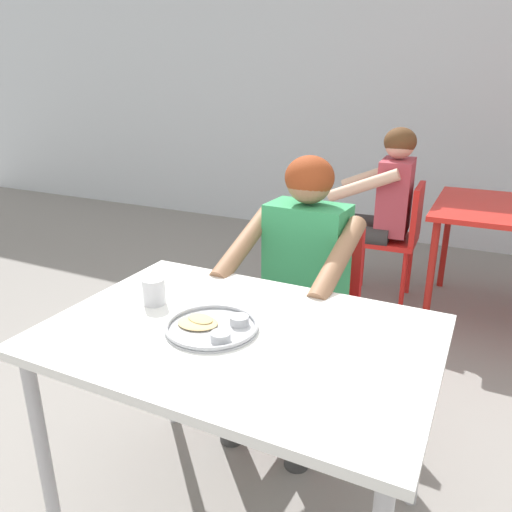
# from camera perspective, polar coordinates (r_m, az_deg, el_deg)

# --- Properties ---
(back_wall) EXTENTS (12.00, 0.12, 3.40)m
(back_wall) POSITION_cam_1_polar(r_m,az_deg,el_deg) (4.77, 20.99, 21.42)
(back_wall) COLOR silver
(back_wall) RESTS_ON ground
(table_foreground) EXTENTS (1.17, 0.80, 0.75)m
(table_foreground) POSITION_cam_1_polar(r_m,az_deg,el_deg) (1.55, -1.96, -11.16)
(table_foreground) COLOR white
(table_foreground) RESTS_ON ground
(thali_tray) EXTENTS (0.29, 0.29, 0.03)m
(thali_tray) POSITION_cam_1_polar(r_m,az_deg,el_deg) (1.51, -5.06, -8.10)
(thali_tray) COLOR #B7BABF
(thali_tray) RESTS_ON table_foreground
(drinking_cup) EXTENTS (0.08, 0.08, 0.09)m
(drinking_cup) POSITION_cam_1_polar(r_m,az_deg,el_deg) (1.70, -11.74, -3.92)
(drinking_cup) COLOR silver
(drinking_cup) RESTS_ON table_foreground
(chair_foreground) EXTENTS (0.40, 0.42, 0.83)m
(chair_foreground) POSITION_cam_1_polar(r_m,az_deg,el_deg) (2.35, 6.84, -5.09)
(chair_foreground) COLOR red
(chair_foreground) RESTS_ON ground
(diner_foreground) EXTENTS (0.51, 0.56, 1.18)m
(diner_foreground) POSITION_cam_1_polar(r_m,az_deg,el_deg) (2.08, 4.84, -1.84)
(diner_foreground) COLOR #383838
(diner_foreground) RESTS_ON ground
(table_background_red) EXTENTS (0.88, 0.92, 0.74)m
(table_background_red) POSITION_cam_1_polar(r_m,az_deg,el_deg) (3.38, 27.35, 3.69)
(table_background_red) COLOR red
(table_background_red) RESTS_ON ground
(chair_red_left) EXTENTS (0.44, 0.40, 0.82)m
(chair_red_left) POSITION_cam_1_polar(r_m,az_deg,el_deg) (3.47, 15.95, 2.49)
(chair_red_left) COLOR red
(chair_red_left) RESTS_ON ground
(patron_background) EXTENTS (0.57, 0.52, 1.18)m
(patron_background) POSITION_cam_1_polar(r_m,az_deg,el_deg) (3.43, 14.18, 6.41)
(patron_background) COLOR #333333
(patron_background) RESTS_ON ground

